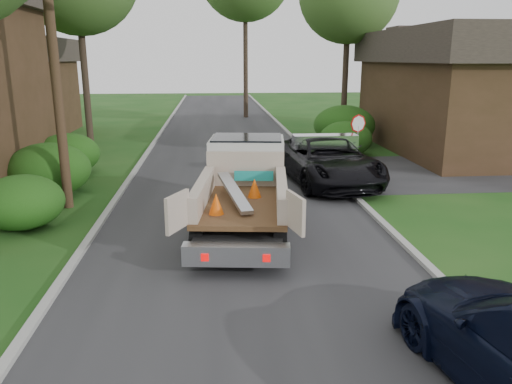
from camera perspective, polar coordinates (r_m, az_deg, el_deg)
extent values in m
plane|color=#184714|center=(12.03, -0.90, -7.92)|extent=(120.00, 120.00, 0.00)
cube|color=#28282B|center=(21.58, -2.84, 2.47)|extent=(8.00, 90.00, 0.02)
cube|color=#28282B|center=(24.23, 26.95, 2.24)|extent=(16.00, 7.00, 0.02)
cube|color=#9E9E99|center=(21.80, -13.68, 2.34)|extent=(0.20, 90.00, 0.12)
cube|color=#9E9E99|center=(22.10, 7.86, 2.79)|extent=(0.20, 90.00, 0.12)
cylinder|color=slate|center=(21.25, 11.44, 4.73)|extent=(0.06, 0.06, 2.00)
cylinder|color=#B20A0A|center=(21.08, 11.60, 7.67)|extent=(0.71, 0.32, 0.76)
cylinder|color=#382619|center=(16.73, -22.21, 15.03)|extent=(0.30, 0.30, 10.00)
cube|color=#3A2918|center=(35.49, -26.41, 9.55)|extent=(7.00, 7.00, 4.50)
cube|color=#332B26|center=(35.41, -26.98, 14.29)|extent=(7.56, 7.56, 1.40)
cube|color=#332B26|center=(35.43, -27.12, 15.41)|extent=(1.05, 7.56, 0.20)
cube|color=#3A2918|center=(28.69, 24.00, 8.88)|extent=(9.00, 12.00, 4.50)
cube|color=#332B26|center=(28.60, 24.67, 14.94)|extent=(9.72, 12.96, 1.60)
cube|color=#332B26|center=(28.63, 24.85, 16.53)|extent=(9.72, 1.80, 0.20)
ellipsoid|color=#1B3F0E|center=(15.56, -25.22, -1.05)|extent=(2.34, 2.34, 1.53)
ellipsoid|color=#1B3F0E|center=(18.83, -22.61, 2.36)|extent=(2.86, 2.86, 1.87)
ellipsoid|color=#1B3F0E|center=(22.22, -20.71, 4.11)|extent=(2.60, 2.60, 1.70)
ellipsoid|color=#1B3F0E|center=(25.23, 10.21, 6.04)|extent=(2.60, 2.60, 1.70)
ellipsoid|color=#1B3F0E|center=(28.24, 10.04, 7.51)|extent=(3.38, 3.38, 2.21)
cylinder|color=#2D2119|center=(28.84, -19.08, 13.86)|extent=(0.36, 0.36, 9.00)
cylinder|color=#2D2119|center=(32.14, 10.21, 14.02)|extent=(0.36, 0.36, 8.50)
cylinder|color=#2D2119|center=(41.15, -1.20, 16.16)|extent=(0.36, 0.36, 11.00)
cylinder|color=black|center=(15.53, -4.64, -0.83)|extent=(0.41, 0.95, 0.92)
cylinder|color=black|center=(15.44, 2.52, -0.89)|extent=(0.41, 0.95, 0.92)
cylinder|color=black|center=(11.88, -6.67, -5.93)|extent=(0.41, 0.95, 0.92)
cylinder|color=black|center=(11.76, 2.76, -6.07)|extent=(0.41, 0.95, 0.92)
cube|color=black|center=(13.65, -1.45, -2.27)|extent=(2.72, 6.11, 0.24)
cube|color=silver|center=(15.50, -1.04, 3.26)|extent=(2.44, 2.09, 1.58)
cube|color=black|center=(15.39, -1.05, 5.30)|extent=(2.27, 1.92, 0.56)
cube|color=#472D19|center=(12.86, -1.63, -1.57)|extent=(2.66, 3.91, 0.12)
cube|color=beige|center=(14.49, -1.23, 2.63)|extent=(2.24, 0.37, 1.02)
cube|color=beige|center=(12.86, -6.18, 0.01)|extent=(0.66, 3.47, 0.61)
cube|color=beige|center=(12.74, 2.94, -0.07)|extent=(0.66, 3.47, 0.61)
cube|color=silver|center=(10.94, -2.28, -7.15)|extent=(2.37, 0.63, 0.46)
cube|color=#B20505|center=(10.84, -5.87, -7.45)|extent=(0.17, 0.06, 0.16)
cube|color=#B20505|center=(10.75, 1.21, -7.57)|extent=(0.17, 0.06, 0.16)
cube|color=beige|center=(10.94, -8.95, -2.24)|extent=(0.49, 0.86, 0.82)
cube|color=beige|center=(10.76, 4.52, -2.38)|extent=(0.29, 0.91, 0.82)
cube|color=silver|center=(12.87, -2.52, 0.05)|extent=(0.81, 2.65, 0.47)
cone|color=#F2590A|center=(11.94, -4.58, -1.34)|extent=(0.41, 0.41, 0.51)
cone|color=#F2590A|center=(13.35, -0.18, 0.47)|extent=(0.41, 0.41, 0.51)
cube|color=#148C84|center=(14.26, -0.25, 1.85)|extent=(1.13, 0.23, 0.29)
imported|color=black|center=(19.50, 8.08, 3.63)|extent=(3.70, 6.69, 1.77)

